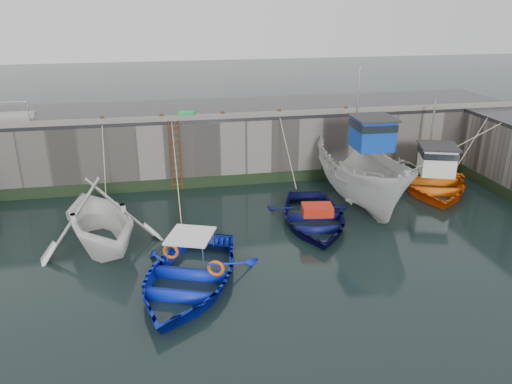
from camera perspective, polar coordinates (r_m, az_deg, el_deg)
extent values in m
plane|color=black|center=(14.48, 0.99, -13.11)|extent=(120.00, 120.00, 0.00)
cube|color=slate|center=(25.21, -4.84, 5.88)|extent=(30.00, 5.00, 3.00)
cube|color=black|center=(24.84, -4.96, 9.40)|extent=(30.00, 5.00, 0.16)
cube|color=slate|center=(22.52, -4.31, 8.64)|extent=(30.00, 0.30, 0.20)
cube|color=black|center=(23.18, -4.05, 1.26)|extent=(30.00, 0.08, 0.50)
cylinder|color=#3F1E0F|center=(22.58, -9.74, 4.06)|extent=(0.07, 0.07, 3.20)
cylinder|color=#3F1E0F|center=(22.59, -8.62, 4.14)|extent=(0.07, 0.07, 3.20)
cube|color=#3F1E0F|center=(23.00, -8.98, 0.88)|extent=(0.44, 0.06, 0.05)
cube|color=#3F1E0F|center=(22.89, -9.03, 1.65)|extent=(0.44, 0.06, 0.05)
cube|color=#3F1E0F|center=(22.78, -9.08, 2.43)|extent=(0.44, 0.06, 0.05)
cube|color=#3F1E0F|center=(22.67, -9.12, 3.22)|extent=(0.44, 0.06, 0.05)
cube|color=#3F1E0F|center=(22.58, -9.17, 4.01)|extent=(0.44, 0.06, 0.05)
cube|color=#3F1E0F|center=(22.48, -9.22, 4.82)|extent=(0.44, 0.06, 0.05)
cube|color=#3F1E0F|center=(22.39, -9.27, 5.63)|extent=(0.44, 0.06, 0.05)
cube|color=#3F1E0F|center=(22.31, -9.32, 6.44)|extent=(0.44, 0.06, 0.05)
cube|color=#3F1E0F|center=(22.22, -9.37, 7.26)|extent=(0.44, 0.06, 0.05)
imported|color=white|center=(18.64, -17.21, -5.77)|extent=(5.96, 6.40, 2.74)
imported|color=#0C23C2|center=(15.64, -7.81, -10.48)|extent=(5.67, 6.59, 1.15)
imported|color=#0B0E46|center=(19.54, 6.51, -3.58)|extent=(4.30, 5.52, 1.05)
imported|color=silver|center=(21.57, 12.06, 1.66)|extent=(2.96, 7.55, 2.90)
cube|color=#0B37A8|center=(20.45, 13.11, 6.51)|extent=(1.43, 1.53, 1.20)
cube|color=black|center=(20.36, 13.19, 7.46)|extent=(1.49, 1.59, 0.28)
cube|color=#262628|center=(20.30, 13.26, 8.25)|extent=(1.63, 1.73, 0.08)
cylinder|color=#A5A8AD|center=(21.88, 11.52, 10.01)|extent=(0.08, 0.08, 3.00)
imported|color=orange|center=(24.35, 19.34, 1.14)|extent=(6.06, 7.14, 1.26)
cube|color=white|center=(23.42, 19.96, 3.45)|extent=(1.81, 1.87, 1.20)
cube|color=black|center=(23.32, 20.07, 4.27)|extent=(1.89, 1.95, 0.28)
cube|color=#262628|center=(23.25, 20.16, 4.95)|extent=(2.06, 2.13, 0.08)
cylinder|color=#A5A8AD|center=(24.89, 19.45, 6.69)|extent=(0.08, 0.08, 3.00)
cube|color=green|center=(22.54, -7.93, 8.68)|extent=(0.76, 0.60, 0.33)
cylinder|color=#A5A8AD|center=(23.39, -24.54, 8.27)|extent=(0.05, 0.05, 1.00)
cylinder|color=#A5A8AD|center=(23.49, -26.50, 9.16)|extent=(1.50, 0.05, 0.05)
cube|color=gray|center=(24.13, -25.88, 7.40)|extent=(1.60, 0.35, 0.18)
cube|color=gray|center=(24.43, -25.76, 8.01)|extent=(1.60, 0.35, 0.18)
cylinder|color=#3F1E0F|center=(22.61, -17.15, 7.91)|extent=(0.18, 0.18, 0.28)
cylinder|color=#3F1E0F|center=(22.47, -10.75, 8.40)|extent=(0.18, 0.18, 0.28)
cylinder|color=#3F1E0F|center=(22.63, -3.83, 8.82)|extent=(0.18, 0.18, 0.28)
cylinder|color=#3F1E0F|center=(23.08, 2.66, 9.09)|extent=(0.18, 0.18, 0.28)
cylinder|color=#3F1E0F|center=(24.02, 10.21, 9.27)|extent=(0.18, 0.18, 0.28)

